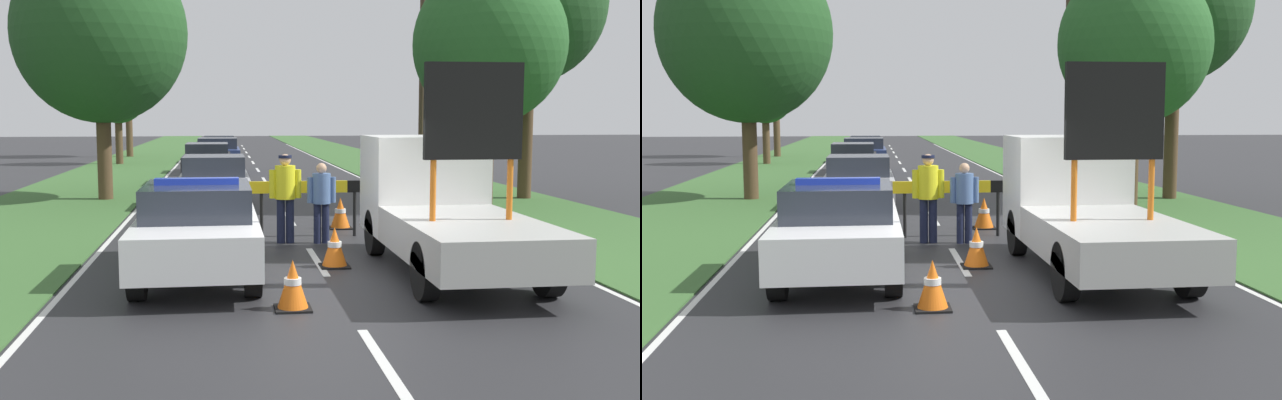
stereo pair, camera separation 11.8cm
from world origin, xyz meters
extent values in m
plane|color=#28282B|center=(0.00, 0.00, 0.00)|extent=(160.00, 160.00, 0.00)
cube|color=silver|center=(0.00, -3.95, 0.00)|extent=(0.12, 2.52, 0.01)
cube|color=silver|center=(0.00, 1.56, 0.00)|extent=(0.12, 2.52, 0.01)
cube|color=silver|center=(0.00, 7.07, 0.00)|extent=(0.12, 2.52, 0.01)
cube|color=silver|center=(0.00, 12.57, 0.00)|extent=(0.12, 2.52, 0.01)
cube|color=silver|center=(0.00, 18.08, 0.00)|extent=(0.12, 2.52, 0.01)
cube|color=silver|center=(0.00, 23.59, 0.00)|extent=(0.12, 2.52, 0.01)
cube|color=silver|center=(0.00, 29.10, 0.00)|extent=(0.12, 2.52, 0.01)
cube|color=silver|center=(0.00, 34.61, 0.00)|extent=(0.12, 2.52, 0.01)
cube|color=silver|center=(0.00, 40.12, 0.00)|extent=(0.12, 2.52, 0.01)
cube|color=silver|center=(0.00, 45.63, 0.00)|extent=(0.12, 2.52, 0.01)
cube|color=silver|center=(0.00, 51.14, 0.00)|extent=(0.12, 2.52, 0.01)
cube|color=silver|center=(-3.93, 18.94, 0.00)|extent=(0.10, 70.34, 0.01)
cube|color=silver|center=(3.93, 18.94, 0.00)|extent=(0.10, 70.34, 0.01)
cube|color=#38602D|center=(-6.28, 20.00, 0.01)|extent=(4.50, 120.00, 0.03)
cube|color=#38602D|center=(6.28, 20.00, 0.01)|extent=(4.50, 120.00, 0.03)
cube|color=white|center=(-2.02, 0.56, 0.68)|extent=(1.83, 4.57, 0.62)
cube|color=#282D38|center=(-2.02, 0.42, 1.23)|extent=(1.61, 2.10, 0.50)
cylinder|color=black|center=(-2.81, 1.97, 0.37)|extent=(0.24, 0.74, 0.74)
cylinder|color=black|center=(-1.22, 1.97, 0.37)|extent=(0.24, 0.74, 0.74)
cylinder|color=black|center=(-2.81, -0.86, 0.37)|extent=(0.24, 0.74, 0.74)
cylinder|color=black|center=(-1.22, -0.86, 0.37)|extent=(0.24, 0.74, 0.74)
cube|color=#1E38C6|center=(-2.02, 0.42, 1.53)|extent=(1.28, 0.24, 0.10)
cube|color=#193399|center=(-2.02, 0.56, 0.71)|extent=(1.84, 3.75, 0.10)
cube|color=black|center=(-2.02, 2.88, 0.61)|extent=(1.01, 0.08, 0.37)
cube|color=white|center=(2.02, 2.07, 1.29)|extent=(2.01, 1.73, 1.76)
cube|color=#232833|center=(2.02, 2.92, 1.61)|extent=(1.71, 0.04, 0.77)
cube|color=#B2B2AD|center=(2.02, -0.65, 0.71)|extent=(2.01, 3.70, 0.59)
cylinder|color=#D16619|center=(1.43, -0.65, 1.45)|extent=(0.09, 0.09, 0.90)
cylinder|color=#D16619|center=(2.60, -0.65, 1.45)|extent=(0.09, 0.09, 0.90)
cube|color=black|center=(2.02, -0.65, 2.60)|extent=(1.47, 0.12, 1.41)
cylinder|color=black|center=(1.13, 2.07, 0.41)|extent=(0.24, 0.83, 0.83)
cylinder|color=black|center=(2.90, 2.07, 0.41)|extent=(0.24, 0.83, 0.83)
cylinder|color=black|center=(1.13, -1.39, 0.41)|extent=(0.24, 0.83, 0.83)
cylinder|color=black|center=(2.90, -1.39, 0.41)|extent=(0.24, 0.83, 0.83)
cylinder|color=black|center=(-0.83, 4.21, 0.47)|extent=(0.07, 0.07, 0.93)
cylinder|color=black|center=(1.13, 4.21, 0.47)|extent=(0.07, 0.07, 0.93)
cube|color=yellow|center=(-0.87, 4.21, 1.06)|extent=(0.41, 0.08, 0.25)
cube|color=black|center=(-0.46, 4.21, 1.06)|extent=(0.41, 0.08, 0.25)
cube|color=yellow|center=(-0.05, 4.21, 1.06)|extent=(0.41, 0.08, 0.25)
cube|color=black|center=(0.36, 4.21, 1.06)|extent=(0.41, 0.08, 0.25)
cube|color=yellow|center=(0.76, 4.21, 1.06)|extent=(0.41, 0.08, 0.25)
cube|color=black|center=(1.17, 4.21, 1.06)|extent=(0.41, 0.08, 0.25)
cylinder|color=#191E38|center=(-0.48, 3.53, 0.44)|extent=(0.17, 0.17, 0.89)
cylinder|color=#191E38|center=(-0.30, 3.53, 0.44)|extent=(0.17, 0.17, 0.89)
cylinder|color=yellow|center=(-0.39, 3.53, 1.22)|extent=(0.41, 0.41, 0.66)
cylinder|color=yellow|center=(-0.64, 3.53, 1.19)|extent=(0.13, 0.13, 0.56)
cylinder|color=yellow|center=(-0.14, 3.53, 1.19)|extent=(0.13, 0.13, 0.56)
sphere|color=tan|center=(-0.39, 3.53, 1.66)|extent=(0.23, 0.23, 0.23)
cylinder|color=#141933|center=(-0.39, 3.53, 1.73)|extent=(0.26, 0.26, 0.06)
cylinder|color=#191E38|center=(0.24, 3.40, 0.40)|extent=(0.15, 0.15, 0.80)
cylinder|color=#191E38|center=(0.40, 3.40, 0.40)|extent=(0.15, 0.15, 0.80)
cylinder|color=#4C6B9E|center=(0.32, 3.40, 1.10)|extent=(0.37, 0.37, 0.60)
cylinder|color=#4C6B9E|center=(0.09, 3.40, 1.07)|extent=(0.12, 0.12, 0.51)
cylinder|color=#4C6B9E|center=(0.55, 3.40, 1.07)|extent=(0.12, 0.12, 0.51)
sphere|color=tan|center=(0.32, 3.40, 1.50)|extent=(0.21, 0.21, 0.21)
cube|color=black|center=(1.00, 5.28, 0.01)|extent=(0.51, 0.51, 0.03)
cone|color=orange|center=(1.00, 5.28, 0.37)|extent=(0.44, 0.44, 0.67)
cylinder|color=white|center=(1.00, 5.28, 0.40)|extent=(0.25, 0.25, 0.09)
cube|color=black|center=(-0.73, -1.63, 0.01)|extent=(0.48, 0.48, 0.03)
cone|color=orange|center=(-0.73, -1.63, 0.35)|extent=(0.41, 0.41, 0.63)
cylinder|color=white|center=(-0.73, -1.63, 0.38)|extent=(0.23, 0.23, 0.09)
cube|color=black|center=(-1.88, 3.78, 0.01)|extent=(0.50, 0.50, 0.03)
cone|color=orange|center=(-1.88, 3.78, 0.36)|extent=(0.42, 0.42, 0.66)
cylinder|color=white|center=(-1.88, 3.78, 0.39)|extent=(0.24, 0.24, 0.09)
cube|color=black|center=(0.23, 1.04, 0.01)|extent=(0.49, 0.49, 0.03)
cone|color=orange|center=(0.23, 1.04, 0.36)|extent=(0.42, 0.42, 0.65)
cylinder|color=white|center=(0.23, 1.04, 0.39)|extent=(0.24, 0.24, 0.09)
cube|color=#B2B2B7|center=(-1.86, 9.59, 0.63)|extent=(1.87, 4.26, 0.56)
cube|color=#282D38|center=(-1.86, 9.46, 1.17)|extent=(1.65, 1.96, 0.53)
cylinder|color=black|center=(-2.67, 10.91, 0.35)|extent=(0.24, 0.69, 0.69)
cylinder|color=black|center=(-1.04, 10.91, 0.35)|extent=(0.24, 0.69, 0.69)
cylinder|color=black|center=(-2.67, 8.27, 0.35)|extent=(0.24, 0.69, 0.69)
cylinder|color=black|center=(-1.04, 8.27, 0.35)|extent=(0.24, 0.69, 0.69)
cube|color=black|center=(-2.18, 16.77, 0.74)|extent=(1.71, 4.64, 0.70)
cube|color=#282D38|center=(-2.18, 16.63, 1.30)|extent=(1.51, 2.13, 0.42)
cylinder|color=black|center=(-2.91, 18.21, 0.39)|extent=(0.24, 0.78, 0.78)
cylinder|color=black|center=(-1.44, 18.21, 0.39)|extent=(0.24, 0.78, 0.78)
cylinder|color=black|center=(-2.91, 15.33, 0.39)|extent=(0.24, 0.78, 0.78)
cylinder|color=black|center=(-1.44, 15.33, 0.39)|extent=(0.24, 0.78, 0.78)
cube|color=navy|center=(-1.83, 22.33, 0.74)|extent=(1.92, 4.17, 0.68)
cube|color=#282D38|center=(-1.83, 22.20, 1.31)|extent=(1.69, 1.92, 0.46)
cylinder|color=black|center=(-2.67, 23.62, 0.40)|extent=(0.24, 0.79, 0.79)
cylinder|color=black|center=(-0.99, 23.62, 0.40)|extent=(0.24, 0.79, 0.79)
cylinder|color=black|center=(-2.67, 21.04, 0.40)|extent=(0.24, 0.79, 0.79)
cylinder|color=black|center=(-0.99, 21.04, 0.40)|extent=(0.24, 0.79, 0.79)
cube|color=silver|center=(-1.79, 29.39, 0.68)|extent=(1.74, 4.12, 0.62)
cube|color=#282D38|center=(-1.79, 29.27, 1.22)|extent=(1.53, 1.89, 0.45)
cylinder|color=black|center=(-2.55, 30.67, 0.37)|extent=(0.24, 0.74, 0.74)
cylinder|color=black|center=(-1.04, 30.67, 0.37)|extent=(0.24, 0.74, 0.74)
cylinder|color=black|center=(-2.55, 28.11, 0.37)|extent=(0.24, 0.74, 0.74)
cylinder|color=black|center=(-1.04, 28.11, 0.37)|extent=(0.24, 0.74, 0.74)
cylinder|color=#4C3823|center=(7.49, 10.46, 2.07)|extent=(0.41, 0.41, 4.14)
ellipsoid|color=#1E471E|center=(7.49, 10.46, 5.80)|extent=(4.42, 4.42, 4.65)
cylinder|color=#4C3823|center=(-7.21, 35.44, 2.14)|extent=(0.40, 0.40, 4.29)
ellipsoid|color=#1E471E|center=(-7.21, 35.44, 5.78)|extent=(3.98, 3.98, 4.18)
cylinder|color=#4C3823|center=(-5.12, 11.81, 1.53)|extent=(0.43, 0.43, 3.06)
ellipsoid|color=#1E471E|center=(-5.12, 11.81, 4.96)|extent=(5.06, 5.06, 5.32)
cylinder|color=#4C3823|center=(-6.90, 28.47, 1.29)|extent=(0.37, 0.37, 2.57)
ellipsoid|color=#235623|center=(-6.90, 28.47, 3.71)|extent=(3.03, 3.03, 3.19)
cylinder|color=#4C3823|center=(5.66, 8.80, 1.46)|extent=(0.41, 0.41, 2.91)
ellipsoid|color=#235623|center=(5.66, 8.80, 4.48)|extent=(4.17, 4.17, 4.38)
cylinder|color=#473828|center=(5.25, 14.20, 4.15)|extent=(0.20, 0.20, 8.31)
camera|label=1|loc=(-1.62, -11.22, 2.55)|focal=42.00mm
camera|label=2|loc=(-1.50, -11.24, 2.55)|focal=42.00mm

